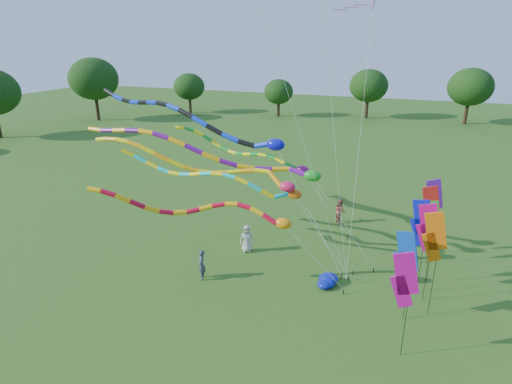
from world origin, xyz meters
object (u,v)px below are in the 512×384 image
(tube_kite_orange, at_px, (212,167))
(blue_nylon_heap, at_px, (322,281))
(person_b, at_px, (202,265))
(person_c, at_px, (340,211))
(tube_kite_red, at_px, (215,212))
(person_a, at_px, (247,239))

(tube_kite_orange, bearing_deg, blue_nylon_heap, -7.81)
(person_b, distance_m, person_c, 11.61)
(tube_kite_red, bearing_deg, person_c, 50.53)
(tube_kite_orange, bearing_deg, person_b, -84.00)
(tube_kite_orange, bearing_deg, person_c, 50.62)
(tube_kite_red, height_order, person_b, tube_kite_red)
(tube_kite_orange, distance_m, person_a, 5.24)
(blue_nylon_heap, distance_m, person_b, 6.49)
(blue_nylon_heap, bearing_deg, tube_kite_orange, 174.38)
(blue_nylon_heap, bearing_deg, person_c, 94.15)
(blue_nylon_heap, relative_size, person_a, 1.01)
(tube_kite_red, distance_m, tube_kite_orange, 3.64)
(tube_kite_red, bearing_deg, blue_nylon_heap, 7.86)
(blue_nylon_heap, xyz_separation_m, person_b, (-6.24, -1.66, 0.60))
(person_c, bearing_deg, person_a, 108.26)
(person_b, bearing_deg, person_c, 125.27)
(person_a, bearing_deg, tube_kite_orange, -159.46)
(tube_kite_red, relative_size, blue_nylon_heap, 6.59)
(tube_kite_red, relative_size, person_c, 6.54)
(blue_nylon_heap, xyz_separation_m, person_a, (-5.13, 2.14, 0.61))
(person_a, bearing_deg, tube_kite_red, -112.94)
(person_b, bearing_deg, blue_nylon_heap, 79.16)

